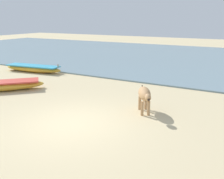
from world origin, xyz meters
TOP-DOWN VIEW (x-y plane):
  - ground at (0.00, 0.00)m, footprint 80.00×80.00m
  - sea_water at (0.00, 16.40)m, footprint 60.00×20.00m
  - fishing_boat_1 at (-7.61, 5.74)m, footprint 4.36×1.49m
  - fishing_boat_2 at (-5.65, 1.59)m, footprint 3.71×3.68m
  - cow_adult_tan at (1.80, 2.21)m, footprint 1.04×1.42m

SIDE VIEW (x-z plane):
  - ground at x=0.00m, z-range 0.00..0.00m
  - sea_water at x=0.00m, z-range 0.00..0.08m
  - fishing_boat_1 at x=-7.61m, z-range -0.08..0.57m
  - fishing_boat_2 at x=-5.65m, z-range -0.08..0.60m
  - cow_adult_tan at x=1.80m, z-range 0.22..1.21m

